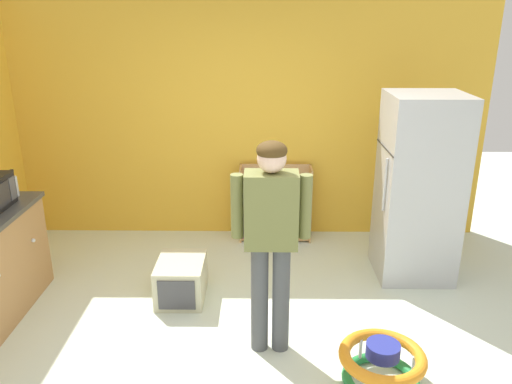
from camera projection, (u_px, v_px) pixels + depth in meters
ground_plane at (244, 353)px, 3.90m from camera, size 12.00×12.00×0.00m
back_wall at (250, 118)px, 5.65m from camera, size 5.20×0.06×2.70m
refrigerator at (419, 188)px, 4.83m from camera, size 0.73×0.68×1.78m
bookshelf at (270, 207)px, 5.79m from camera, size 0.80×0.28×0.85m
standing_person at (271, 230)px, 3.64m from camera, size 0.57×0.22×1.65m
baby_walker at (382, 364)px, 3.54m from camera, size 0.60×0.60×0.32m
pet_carrier at (181, 280)px, 4.61m from camera, size 0.42×0.55×0.36m
clear_bottle at (14, 185)px, 4.56m from camera, size 0.07×0.07×0.25m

